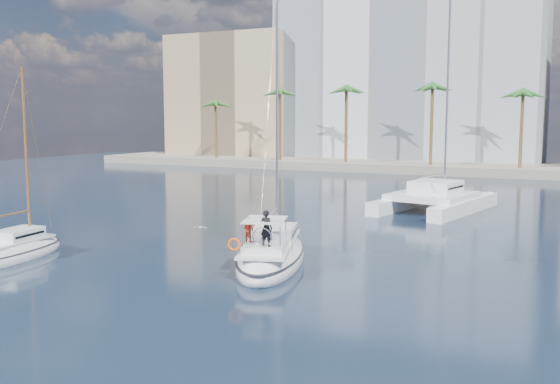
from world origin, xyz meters
The scene contains 10 objects.
ground centered at (0.00, 0.00, 0.00)m, with size 160.00×160.00×0.00m, color black.
quay centered at (0.00, 61.00, 0.60)m, with size 120.00×14.00×1.20m, color gray.
building_modern centered at (-12.00, 73.00, 14.00)m, with size 42.00×16.00×28.00m, color silver.
building_tan_left centered at (-42.00, 69.00, 11.00)m, with size 22.00×14.00×22.00m, color tan.
palm_left centered at (-34.00, 57.00, 10.28)m, with size 3.60×3.60×12.30m.
palm_centre centered at (0.00, 57.00, 10.28)m, with size 3.60×3.60×12.30m.
main_sloop centered at (-0.98, -0.26, 0.51)m, with size 6.53×11.15×15.79m.
small_sloop centered at (-14.35, -5.65, 0.41)m, with size 3.15×7.98×11.19m.
catamaran centered at (2.91, 22.67, 1.16)m, with size 8.67×13.68×18.43m.
seagull centered at (-7.40, 2.77, 0.99)m, with size 0.93×0.40×0.17m.
Camera 1 is at (13.51, -29.54, 7.81)m, focal length 40.00 mm.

